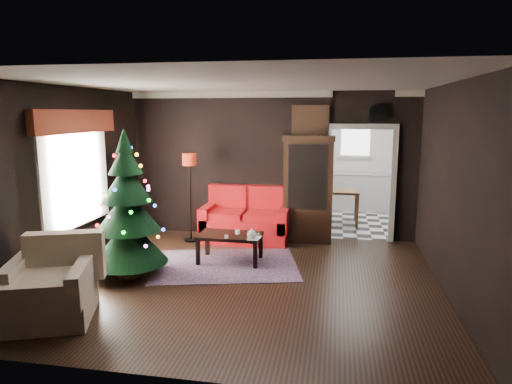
% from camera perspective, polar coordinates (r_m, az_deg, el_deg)
% --- Properties ---
extents(floor, '(5.50, 5.50, 0.00)m').
position_cam_1_polar(floor, '(6.65, -1.40, -11.16)').
color(floor, black).
rests_on(floor, ground).
extents(ceiling, '(5.50, 5.50, 0.00)m').
position_cam_1_polar(ceiling, '(6.21, -1.51, 13.70)').
color(ceiling, white).
rests_on(ceiling, ground).
extents(wall_back, '(5.50, 0.00, 5.50)m').
position_cam_1_polar(wall_back, '(8.72, 1.86, 3.42)').
color(wall_back, black).
rests_on(wall_back, ground).
extents(wall_front, '(5.50, 0.00, 5.50)m').
position_cam_1_polar(wall_front, '(3.91, -8.87, -4.91)').
color(wall_front, black).
rests_on(wall_front, ground).
extents(wall_left, '(0.00, 5.50, 5.50)m').
position_cam_1_polar(wall_left, '(7.34, -22.99, 1.38)').
color(wall_left, black).
rests_on(wall_left, ground).
extents(wall_right, '(0.00, 5.50, 5.50)m').
position_cam_1_polar(wall_right, '(6.33, 23.72, 0.07)').
color(wall_right, black).
rests_on(wall_right, ground).
extents(doorway, '(1.10, 0.10, 2.10)m').
position_cam_1_polar(doorway, '(8.69, 13.01, 0.81)').
color(doorway, silver).
rests_on(doorway, ground).
extents(left_window, '(0.05, 1.60, 1.40)m').
position_cam_1_polar(left_window, '(7.48, -21.93, 1.98)').
color(left_window, white).
rests_on(left_window, wall_left).
extents(valance, '(0.12, 2.10, 0.35)m').
position_cam_1_polar(valance, '(7.38, -21.81, 8.29)').
color(valance, maroon).
rests_on(valance, wall_left).
extents(kitchen_floor, '(3.00, 3.00, 0.00)m').
position_cam_1_polar(kitchen_floor, '(10.36, 12.40, -3.62)').
color(kitchen_floor, white).
rests_on(kitchen_floor, ground).
extents(kitchen_window, '(0.70, 0.06, 0.70)m').
position_cam_1_polar(kitchen_window, '(11.55, 12.46, 6.30)').
color(kitchen_window, white).
rests_on(kitchen_window, ground).
extents(rug, '(2.56, 2.11, 0.01)m').
position_cam_1_polar(rug, '(7.28, -3.85, -9.20)').
color(rug, '#3F2A37').
rests_on(rug, ground).
extents(loveseat, '(1.70, 0.90, 1.00)m').
position_cam_1_polar(loveseat, '(8.50, -1.28, -2.91)').
color(loveseat, maroon).
rests_on(loveseat, ground).
extents(curio_cabinet, '(0.90, 0.45, 1.90)m').
position_cam_1_polar(curio_cabinet, '(8.48, 6.64, 0.10)').
color(curio_cabinet, black).
rests_on(curio_cabinet, ground).
extents(floor_lamp, '(0.29, 0.29, 1.66)m').
position_cam_1_polar(floor_lamp, '(8.51, -8.31, -0.73)').
color(floor_lamp, black).
rests_on(floor_lamp, ground).
extents(christmas_tree, '(1.42, 1.42, 2.14)m').
position_cam_1_polar(christmas_tree, '(6.81, -15.96, -1.81)').
color(christmas_tree, black).
rests_on(christmas_tree, ground).
extents(armchair, '(1.25, 1.25, 1.00)m').
position_cam_1_polar(armchair, '(5.85, -24.73, -10.30)').
color(armchair, tan).
rests_on(armchair, ground).
extents(coffee_table, '(1.01, 0.61, 0.45)m').
position_cam_1_polar(coffee_table, '(7.38, -3.29, -7.03)').
color(coffee_table, black).
rests_on(coffee_table, rug).
extents(teapot, '(0.22, 0.22, 0.16)m').
position_cam_1_polar(teapot, '(6.99, -0.55, -5.38)').
color(teapot, beige).
rests_on(teapot, coffee_table).
extents(cup_a, '(0.09, 0.09, 0.07)m').
position_cam_1_polar(cup_a, '(7.32, -2.36, -5.06)').
color(cup_a, white).
rests_on(cup_a, coffee_table).
extents(cup_b, '(0.07, 0.07, 0.05)m').
position_cam_1_polar(cup_b, '(7.09, -3.76, -5.64)').
color(cup_b, white).
rests_on(cup_b, coffee_table).
extents(book, '(0.18, 0.04, 0.25)m').
position_cam_1_polar(book, '(7.03, -0.96, -4.91)').
color(book, '#886350').
rests_on(book, coffee_table).
extents(wall_clock, '(0.32, 0.32, 0.06)m').
position_cam_1_polar(wall_clock, '(8.55, 15.08, 9.54)').
color(wall_clock, white).
rests_on(wall_clock, wall_back).
extents(painting, '(0.62, 0.05, 0.52)m').
position_cam_1_polar(painting, '(8.54, 6.90, 8.93)').
color(painting, '#B87146').
rests_on(painting, wall_back).
extents(kitchen_counter, '(1.80, 0.60, 0.90)m').
position_cam_1_polar(kitchen_counter, '(11.45, 12.27, -0.03)').
color(kitchen_counter, silver).
rests_on(kitchen_counter, ground).
extents(kitchen_table, '(0.70, 0.70, 0.75)m').
position_cam_1_polar(kitchen_table, '(9.98, 10.82, -1.88)').
color(kitchen_table, brown).
rests_on(kitchen_table, ground).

